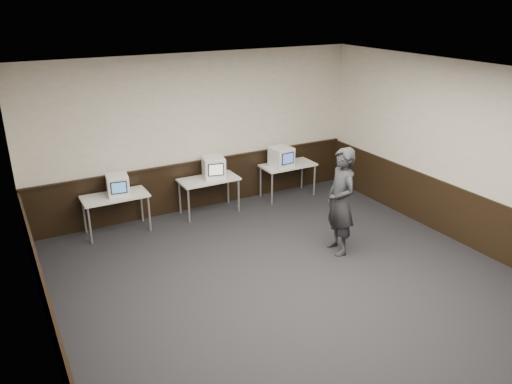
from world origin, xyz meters
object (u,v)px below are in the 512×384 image
desk_center (209,182)px  emac_center (214,167)px  emac_left (118,185)px  desk_right (288,167)px  emac_right (281,157)px  desk_left (115,199)px  person (341,202)px

desk_center → emac_center: 0.31m
emac_left → emac_center: bearing=8.9°
desk_right → emac_right: emac_right is taller
desk_center → emac_center: (0.13, 0.02, 0.28)m
desk_left → emac_center: emac_center is taller
emac_left → emac_right: 3.53m
desk_center → emac_left: (-1.82, -0.00, 0.26)m
desk_left → desk_center: size_ratio=1.00×
desk_center → desk_right: 1.90m
desk_right → person: size_ratio=0.64×
desk_left → emac_right: (3.60, -0.04, 0.28)m
desk_center → emac_right: bearing=-1.3°
desk_center → desk_right: (1.90, 0.00, 0.00)m
emac_left → person: (3.12, -2.62, 0.00)m
emac_left → desk_center: bearing=8.2°
desk_left → emac_right: emac_right is taller
desk_right → emac_left: bearing=-180.0°
desk_left → desk_center: (1.90, 0.00, 0.00)m
desk_left → emac_center: 2.05m
emac_left → emac_center: emac_center is taller
emac_left → person: 4.08m
person → emac_left: bearing=-121.1°
emac_left → emac_center: (1.95, 0.02, 0.02)m
emac_left → emac_right: (3.53, -0.04, 0.02)m
desk_left → person: person is taller
desk_center → emac_right: emac_right is taller
desk_left → emac_left: (0.08, -0.00, 0.26)m
emac_right → desk_right: bearing=5.5°
desk_left → emac_right: bearing=-0.6°
desk_left → emac_left: emac_left is taller
desk_left → emac_left: bearing=-1.1°
desk_left → desk_right: 3.80m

